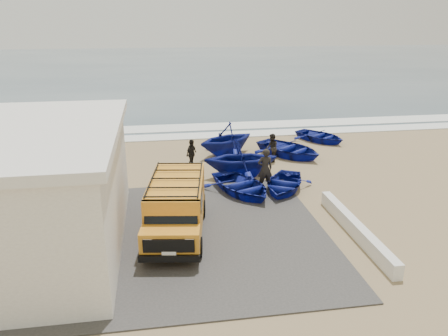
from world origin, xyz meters
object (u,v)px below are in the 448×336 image
boat_mid_left (241,158)px  fisherman_middle (272,148)px  boat_near_right (284,184)px  boat_far_left (226,139)px  boat_far_right (320,136)px  boat_near_left (241,185)px  van (176,205)px  boat_mid_right (289,149)px  parapet (356,229)px  fisherman_back (191,154)px  fisherman_front (265,169)px

boat_mid_left → fisherman_middle: bearing=-46.8°
boat_near_right → boat_far_left: bearing=133.7°
boat_far_right → boat_far_left: bearing=162.9°
boat_near_left → boat_far_right: size_ratio=1.10×
van → boat_near_right: size_ratio=1.56×
boat_far_left → fisherman_middle: bearing=23.3°
boat_near_left → boat_mid_right: size_ratio=0.92×
boat_mid_left → parapet: bearing=-156.8°
boat_near_left → boat_mid_left: 2.34m
boat_near_right → boat_far_left: boat_far_left is taller
boat_mid_left → fisherman_back: 2.88m
boat_mid_left → boat_near_left: bearing=169.5°
boat_near_right → fisherman_front: bearing=-178.2°
boat_near_left → boat_far_left: size_ratio=1.04×
parapet → fisherman_back: fisherman_back is taller
boat_mid_left → fisherman_front: 1.97m
boat_mid_left → boat_far_left: size_ratio=1.01×
boat_mid_left → boat_near_right: bearing=-144.0°
parapet → fisherman_front: 5.60m
boat_far_left → fisherman_back: 3.07m
van → boat_mid_right: 11.08m
boat_near_right → boat_near_left: bearing=-151.4°
boat_mid_right → boat_far_left: 3.69m
parapet → boat_far_right: boat_far_right is taller
boat_far_left → fisherman_back: bearing=-75.3°
boat_near_right → boat_far_right: (4.75, 7.81, 0.01)m
boat_mid_left → boat_mid_right: 4.54m
boat_mid_right → van: bearing=-164.0°
parapet → boat_mid_left: bearing=113.3°
boat_near_right → fisherman_middle: size_ratio=2.08×
boat_far_left → van: bearing=-48.8°
boat_near_right → fisherman_front: 1.10m
boat_far_right → fisherman_middle: 5.54m
boat_near_left → boat_mid_right: 6.43m
fisherman_middle → boat_far_right: bearing=136.3°
boat_mid_left → fisherman_middle: 2.96m
boat_near_left → boat_near_right: size_ratio=1.14×
boat_near_left → fisherman_middle: bearing=37.3°
parapet → fisherman_middle: 8.99m
boat_near_left → boat_near_right: 2.01m
boat_near_left → van: bearing=-154.1°
boat_near_left → fisherman_middle: 4.98m
boat_mid_left → boat_far_right: size_ratio=1.07×
van → fisherman_back: size_ratio=3.30×
van → boat_near_right: 6.24m
van → boat_mid_left: (3.54, 5.65, -0.17)m
van → fisherman_front: bearing=50.1°
parapet → fisherman_middle: bearing=95.3°
boat_far_right → fisherman_back: (-8.69, -3.94, 0.43)m
van → boat_mid_right: size_ratio=1.25×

